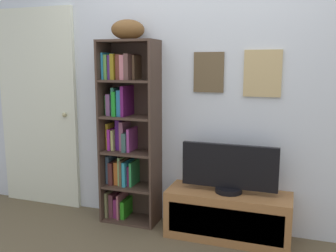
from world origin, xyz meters
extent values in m
cube|color=silver|center=(0.00, 1.13, 1.29)|extent=(4.80, 0.06, 2.58)
cube|color=brown|center=(0.09, 1.09, 1.37)|extent=(0.26, 0.02, 0.34)
cube|color=gray|center=(0.09, 1.09, 1.37)|extent=(0.21, 0.01, 0.29)
cube|color=tan|center=(0.54, 1.09, 1.36)|extent=(0.30, 0.02, 0.38)
cube|color=#8CAAA7|center=(0.54, 1.09, 1.36)|extent=(0.25, 0.01, 0.33)
cube|color=#433126|center=(-0.83, 0.96, 0.82)|extent=(0.02, 0.28, 1.64)
cube|color=#433126|center=(-0.34, 0.96, 0.82)|extent=(0.02, 0.28, 1.64)
cube|color=#433126|center=(-0.59, 1.10, 0.82)|extent=(0.51, 0.01, 1.64)
cube|color=#433126|center=(-0.59, 0.96, 0.01)|extent=(0.47, 0.27, 0.02)
cube|color=#433126|center=(-0.59, 0.96, 0.33)|extent=(0.47, 0.27, 0.02)
cube|color=#433126|center=(-0.59, 0.96, 0.65)|extent=(0.47, 0.27, 0.02)
cube|color=#433126|center=(-0.59, 0.96, 0.97)|extent=(0.47, 0.27, 0.02)
cube|color=#433126|center=(-0.59, 0.96, 1.29)|extent=(0.47, 0.27, 0.02)
cube|color=#433126|center=(-0.59, 0.96, 1.63)|extent=(0.47, 0.27, 0.02)
cube|color=olive|center=(-0.81, 0.98, 0.14)|extent=(0.02, 0.22, 0.24)
cube|color=brown|center=(-0.77, 0.99, 0.13)|extent=(0.04, 0.19, 0.22)
cube|color=#7C255E|center=(-0.72, 0.99, 0.11)|extent=(0.04, 0.19, 0.18)
cube|color=#9F565F|center=(-0.69, 0.98, 0.14)|extent=(0.02, 0.22, 0.23)
cube|color=#29951A|center=(-0.65, 0.99, 0.10)|extent=(0.04, 0.20, 0.17)
cube|color=#415D75|center=(-0.80, 1.00, 0.47)|extent=(0.03, 0.18, 0.26)
cube|color=#4F2423|center=(-0.76, 0.99, 0.45)|extent=(0.04, 0.21, 0.21)
cube|color=#B95F24|center=(-0.71, 1.00, 0.45)|extent=(0.04, 0.19, 0.21)
cube|color=#88BE70|center=(-0.68, 0.99, 0.47)|extent=(0.02, 0.20, 0.26)
cube|color=brown|center=(-0.65, 0.98, 0.46)|extent=(0.02, 0.22, 0.24)
cube|color=teal|center=(-0.62, 0.98, 0.45)|extent=(0.03, 0.22, 0.22)
cube|color=#761F54|center=(-0.59, 1.00, 0.43)|extent=(0.02, 0.18, 0.18)
cube|color=green|center=(-0.56, 0.99, 0.45)|extent=(0.02, 0.19, 0.22)
cube|color=gold|center=(-0.81, 1.01, 0.78)|extent=(0.02, 0.16, 0.24)
cube|color=#B02DA8|center=(-0.78, 1.00, 0.76)|extent=(0.03, 0.19, 0.19)
cube|color=#BDC06C|center=(-0.75, 1.00, 0.75)|extent=(0.02, 0.18, 0.19)
cube|color=#4C1A76|center=(-0.71, 1.02, 0.80)|extent=(0.04, 0.15, 0.28)
cube|color=#9B5973|center=(-0.66, 1.01, 0.79)|extent=(0.04, 0.17, 0.26)
cube|color=#365953|center=(-0.62, 0.98, 0.75)|extent=(0.04, 0.21, 0.17)
cube|color=#A84499|center=(-0.58, 0.99, 0.77)|extent=(0.02, 0.20, 0.21)
cube|color=green|center=(-0.81, 1.01, 1.07)|extent=(0.02, 0.16, 0.18)
cube|color=#825186|center=(-0.77, 0.99, 1.08)|extent=(0.04, 0.20, 0.19)
cube|color=#3E9E7A|center=(-0.73, 1.00, 1.11)|extent=(0.03, 0.17, 0.25)
cube|color=#1C9226|center=(-0.70, 0.98, 1.09)|extent=(0.03, 0.23, 0.22)
cube|color=teal|center=(-0.65, 0.98, 1.10)|extent=(0.04, 0.21, 0.23)
cube|color=#5F1659|center=(-0.61, 0.98, 1.12)|extent=(0.03, 0.23, 0.27)
cube|color=teal|center=(-0.81, 0.99, 1.42)|extent=(0.02, 0.21, 0.23)
cube|color=#5B9641|center=(-0.78, 0.99, 1.41)|extent=(0.03, 0.21, 0.22)
cube|color=#452268|center=(-0.74, 0.99, 1.41)|extent=(0.02, 0.21, 0.21)
cube|color=olive|center=(-0.71, 0.98, 1.41)|extent=(0.04, 0.21, 0.22)
cube|color=brown|center=(-0.67, 0.99, 1.41)|extent=(0.04, 0.19, 0.22)
cube|color=#C9747E|center=(-0.62, 0.98, 1.41)|extent=(0.04, 0.21, 0.21)
cube|color=brown|center=(-0.57, 0.98, 1.41)|extent=(0.04, 0.23, 0.22)
cube|color=brown|center=(-0.53, 1.01, 1.41)|extent=(0.02, 0.16, 0.21)
ellipsoid|color=brown|center=(-0.59, 0.96, 1.73)|extent=(0.33, 0.29, 0.17)
cube|color=#9D6738|center=(0.32, 0.91, 0.20)|extent=(1.02, 0.37, 0.40)
cube|color=brown|center=(0.32, 0.74, 0.20)|extent=(0.91, 0.01, 0.25)
cylinder|color=black|center=(0.32, 0.91, 0.42)|extent=(0.22, 0.22, 0.04)
cube|color=black|center=(0.32, 0.91, 0.62)|extent=(0.78, 0.04, 0.36)
cube|color=teal|center=(0.32, 0.90, 0.62)|extent=(0.74, 0.01, 0.32)
cube|color=silver|center=(-1.66, 1.08, 0.99)|extent=(0.88, 0.04, 1.98)
cube|color=beige|center=(-1.66, 1.06, 1.38)|extent=(0.56, 0.01, 0.71)
cube|color=beige|center=(-1.66, 1.06, 0.55)|extent=(0.56, 0.01, 0.71)
sphere|color=tan|center=(-1.32, 1.03, 0.95)|extent=(0.04, 0.04, 0.04)
camera|label=1|loc=(0.80, -1.98, 1.45)|focal=39.34mm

